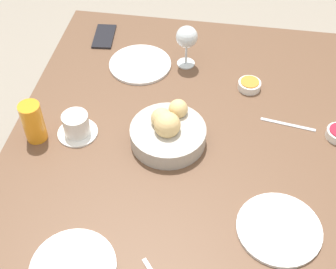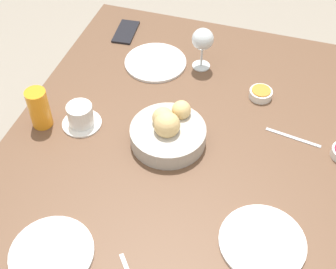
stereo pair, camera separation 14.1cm
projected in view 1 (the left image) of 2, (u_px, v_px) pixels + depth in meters
ground_plane at (181, 265)px, 1.93m from camera, size 10.00×10.00×0.00m
dining_table at (185, 169)px, 1.46m from camera, size 1.39×1.10×0.71m
bread_basket at (168, 131)px, 1.41m from camera, size 0.23×0.23×0.12m
plate_near_left at (140, 64)px, 1.68m from camera, size 0.22×0.22×0.01m
plate_near_right at (73, 267)px, 1.14m from camera, size 0.21×0.21×0.01m
plate_far_center at (279, 229)px, 1.22m from camera, size 0.22×0.22×0.01m
juice_glass at (33, 122)px, 1.40m from camera, size 0.06×0.06×0.13m
wine_glass at (187, 38)px, 1.61m from camera, size 0.08×0.08×0.16m
coffee_cup at (76, 126)px, 1.43m from camera, size 0.13×0.13×0.08m
jam_bowl_honey at (249, 85)px, 1.59m from camera, size 0.08×0.08×0.03m
knife_silver at (288, 124)px, 1.48m from camera, size 0.04×0.17×0.00m
cell_phone at (104, 36)px, 1.80m from camera, size 0.16×0.09×0.01m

